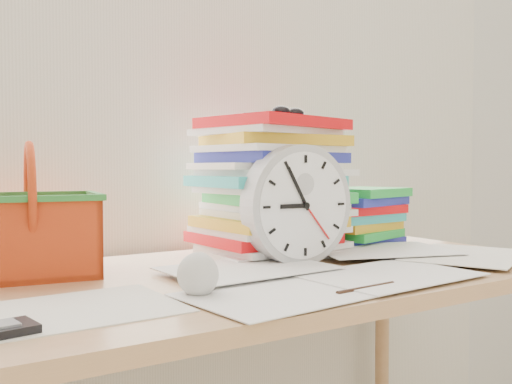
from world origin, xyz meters
TOP-DOWN VIEW (x-y plane):
  - curtain at (0.00, 1.98)m, footprint 2.40×0.01m
  - desk at (0.00, 1.60)m, footprint 1.40×0.70m
  - paper_stack at (0.12, 1.76)m, footprint 0.38×0.32m
  - clock at (0.09, 1.61)m, footprint 0.27×0.05m
  - sunglasses at (0.14, 1.72)m, footprint 0.15×0.14m
  - book_stack at (0.41, 1.76)m, footprint 0.31×0.26m
  - basket at (-0.45, 1.79)m, footprint 0.29×0.24m
  - crumpled_ball at (-0.24, 1.45)m, footprint 0.08×0.08m
  - pen at (0.02, 1.32)m, footprint 0.14×0.02m
  - scattered_papers at (0.00, 1.60)m, footprint 1.26×0.42m

SIDE VIEW (x-z plane):
  - desk at x=0.00m, z-range 0.30..1.05m
  - pen at x=0.02m, z-range 0.75..0.76m
  - scattered_papers at x=0.00m, z-range 0.75..0.77m
  - crumpled_ball at x=-0.24m, z-range 0.75..0.83m
  - book_stack at x=0.41m, z-range 0.75..0.91m
  - basket at x=-0.45m, z-range 0.75..1.01m
  - clock at x=0.09m, z-range 0.75..1.02m
  - paper_stack at x=0.12m, z-range 0.75..1.09m
  - sunglasses at x=0.14m, z-range 1.09..1.12m
  - curtain at x=0.00m, z-range 0.05..2.55m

